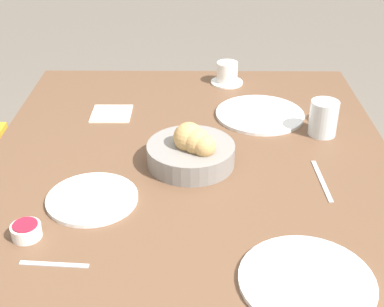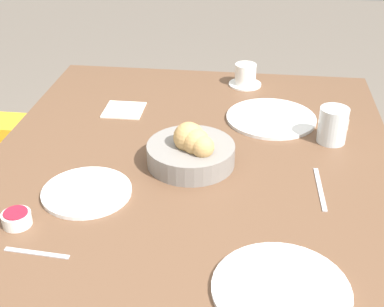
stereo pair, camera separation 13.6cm
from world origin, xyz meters
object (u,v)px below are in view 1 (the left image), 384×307
Objects in this scene: plate_near_right at (260,114)px; plate_far_center at (92,199)px; napkin at (111,114)px; spoon_coffee at (54,264)px; coffee_cup at (227,74)px; plate_near_left at (307,281)px; water_tumbler at (323,118)px; jam_bowl_berry at (26,231)px; jam_bowl_honey at (325,116)px; bread_basket at (192,150)px; knife_silver at (322,181)px.

plate_near_right is 1.26× the size of plate_far_center.
plate_far_center reaches higher than napkin.
napkin reaches higher than spoon_coffee.
coffee_cup reaches higher than napkin.
coffee_cup reaches higher than plate_near_left.
water_tumbler is 0.91× the size of coffee_cup.
spoon_coffee is (-0.67, 0.47, -0.00)m from plate_near_right.
jam_bowl_berry is 0.53× the size of napkin.
coffee_cup is at bearing 44.03° from jam_bowl_honey.
plate_far_center is at bearing -40.66° from jam_bowl_berry.
bread_basket reaches higher than plate_near_left.
bread_basket is 3.56× the size of jam_bowl_honey.
plate_near_right is at bearing 54.73° from water_tumbler.
jam_bowl_berry is at bearing 76.78° from plate_near_left.
water_tumbler is 0.09m from jam_bowl_honey.
bread_basket is 1.22× the size of knife_silver.
plate_far_center is 2.11× the size of water_tumbler.
plate_near_left and plate_far_center have the same top height.
jam_bowl_honey is at bearing -57.06° from bread_basket.
plate_near_left is at bearing -120.62° from plate_far_center.
plate_near_left is at bearing -95.36° from spoon_coffee.
jam_bowl_honey reaches higher than plate_near_left.
jam_bowl_berry is at bearing 170.80° from napkin.
plate_near_right reaches higher than napkin.
knife_silver is 0.66m from spoon_coffee.
bread_basket is at bearing -49.26° from jam_bowl_berry.
water_tumbler is 1.59× the size of jam_bowl_honey.
coffee_cup is (0.37, 0.25, -0.02)m from water_tumbler.
napkin is at bearing 40.58° from bread_basket.
bread_basket is at bearing 168.05° from coffee_cup.
jam_bowl_honey is 0.34× the size of knife_silver.
jam_bowl_honey is (0.55, -0.74, 0.00)m from jam_bowl_berry.
bread_basket is 0.48m from plate_near_left.
plate_near_left is 4.08× the size of jam_bowl_honey.
jam_bowl_honey is at bearing -45.99° from spoon_coffee.
spoon_coffee is (-0.38, 0.27, -0.04)m from bread_basket.
water_tumbler is (0.33, -0.60, 0.05)m from plate_far_center.
plate_near_right is 2.42× the size of coffee_cup.
knife_silver is at bearing -161.88° from coffee_cup.
jam_bowl_honey is at bearing -93.38° from napkin.
bread_basket is at bearing 122.94° from jam_bowl_honey.
plate_near_left is 2.34× the size of coffee_cup.
plate_far_center is 3.35× the size of jam_bowl_berry.
plate_near_right is (0.71, 0.02, -0.00)m from plate_near_left.
bread_basket is 0.47m from spoon_coffee.
plate_near_right is 0.19m from jam_bowl_honey.
water_tumbler is 0.84m from spoon_coffee.
jam_bowl_berry is (-0.30, 0.34, -0.03)m from bread_basket.
plate_near_left is 0.97× the size of plate_near_right.
knife_silver is (0.35, -0.10, -0.00)m from plate_near_left.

